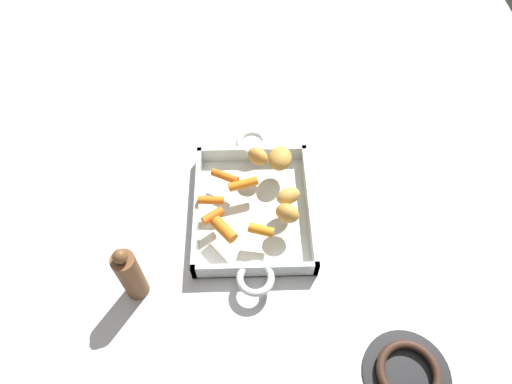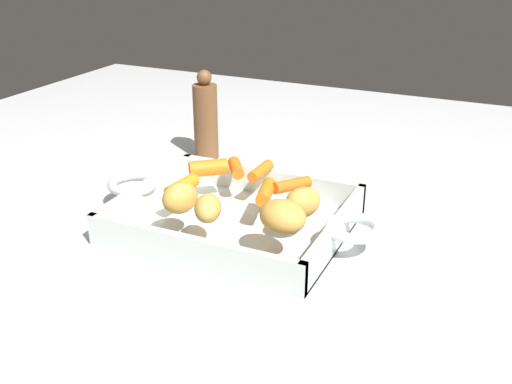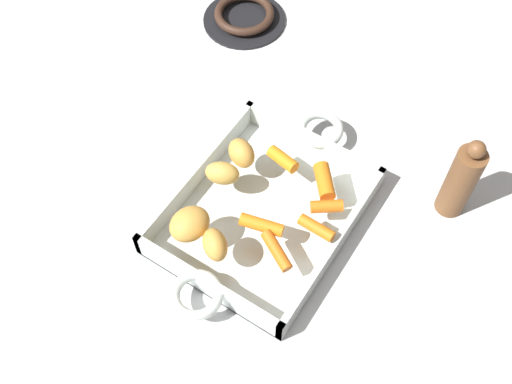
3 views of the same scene
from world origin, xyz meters
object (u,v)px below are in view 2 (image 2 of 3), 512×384
(potato_halved, at_px, (283,216))
(baby_carrot_northwest, at_px, (292,185))
(baby_carrot_long, at_px, (208,168))
(potato_golden_large, at_px, (303,202))
(baby_carrot_northeast, at_px, (182,187))
(baby_carrot_center_left, at_px, (236,168))
(potato_corner, at_px, (211,209))
(pepper_mill, at_px, (206,119))
(baby_carrot_short, at_px, (266,192))
(roasting_dish, at_px, (234,217))
(potato_whole, at_px, (180,198))
(baby_carrot_center_right, at_px, (262,171))

(potato_halved, bearing_deg, baby_carrot_northwest, -73.46)
(baby_carrot_long, bearing_deg, potato_golden_large, 157.81)
(baby_carrot_northeast, distance_m, baby_carrot_center_left, 0.10)
(baby_carrot_long, relative_size, potato_halved, 0.94)
(baby_carrot_northeast, bearing_deg, baby_carrot_center_left, -110.45)
(potato_corner, bearing_deg, potato_halved, -172.90)
(baby_carrot_center_left, xyz_separation_m, pepper_mill, (0.13, -0.14, 0.02))
(baby_carrot_northwest, relative_size, pepper_mill, 0.39)
(baby_carrot_short, bearing_deg, roasting_dish, 28.18)
(baby_carrot_short, xyz_separation_m, potato_whole, (0.08, 0.09, 0.01))
(baby_carrot_center_left, height_order, potato_halved, potato_halved)
(baby_carrot_northeast, xyz_separation_m, baby_carrot_northwest, (-0.13, -0.07, -0.00))
(baby_carrot_center_left, bearing_deg, baby_carrot_short, 141.07)
(potato_halved, relative_size, potato_golden_large, 1.23)
(baby_carrot_center_right, relative_size, baby_carrot_short, 0.86)
(baby_carrot_northwest, height_order, baby_carrot_center_left, same)
(baby_carrot_northwest, bearing_deg, potato_whole, 50.54)
(baby_carrot_northeast, bearing_deg, baby_carrot_northwest, -151.62)
(potato_whole, bearing_deg, baby_carrot_short, -133.04)
(baby_carrot_long, bearing_deg, baby_carrot_short, 160.78)
(potato_corner, relative_size, pepper_mill, 0.32)
(baby_carrot_center_right, bearing_deg, baby_carrot_short, 118.20)
(baby_carrot_long, height_order, potato_halved, potato_halved)
(baby_carrot_center_left, relative_size, potato_whole, 0.94)
(roasting_dish, xyz_separation_m, baby_carrot_short, (-0.04, -0.02, 0.04))
(baby_carrot_short, height_order, baby_carrot_northwest, same)
(roasting_dish, relative_size, baby_carrot_short, 6.55)
(roasting_dish, xyz_separation_m, baby_carrot_northwest, (-0.06, -0.06, 0.04))
(baby_carrot_northeast, bearing_deg, potato_golden_large, -179.79)
(baby_carrot_northeast, distance_m, baby_carrot_short, 0.12)
(baby_carrot_center_right, xyz_separation_m, baby_carrot_center_left, (0.04, 0.01, 0.00))
(baby_carrot_short, distance_m, potato_golden_large, 0.07)
(baby_carrot_northwest, relative_size, baby_carrot_center_left, 1.32)
(baby_carrot_short, xyz_separation_m, baby_carrot_center_left, (0.08, -0.06, -0.00))
(baby_carrot_center_right, distance_m, potato_golden_large, 0.14)
(roasting_dish, distance_m, baby_carrot_northwest, 0.09)
(potato_whole, xyz_separation_m, pepper_mill, (0.13, -0.29, 0.01))
(baby_carrot_northeast, height_order, pepper_mill, pepper_mill)
(baby_carrot_northwest, bearing_deg, baby_carrot_short, 60.15)
(baby_carrot_short, distance_m, baby_carrot_center_left, 0.10)
(baby_carrot_northwest, xyz_separation_m, pepper_mill, (0.23, -0.17, 0.02))
(potato_halved, distance_m, potato_golden_large, 0.05)
(baby_carrot_northwest, bearing_deg, baby_carrot_long, 0.11)
(pepper_mill, bearing_deg, baby_carrot_short, 135.29)
(baby_carrot_northeast, relative_size, potato_whole, 1.03)
(baby_carrot_northwest, relative_size, potato_golden_large, 1.26)
(baby_carrot_northeast, distance_m, baby_carrot_northwest, 0.15)
(baby_carrot_northwest, xyz_separation_m, potato_whole, (0.10, 0.13, 0.01))
(roasting_dish, relative_size, baby_carrot_northwest, 6.68)
(potato_golden_large, bearing_deg, baby_carrot_long, -22.19)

